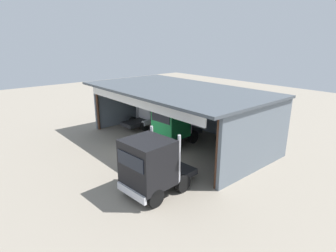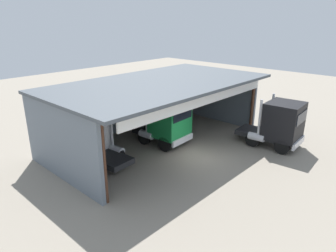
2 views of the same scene
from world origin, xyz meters
name	(u,v)px [view 2 (image 2 of 2)]	position (x,y,z in m)	size (l,w,h in m)	color
ground_plane	(198,157)	(0.00, 0.00, 0.00)	(80.00, 80.00, 0.00)	gray
workshop_shed	(149,98)	(0.00, 4.76, 3.44)	(16.36, 9.16, 4.85)	slate
truck_white_left_bay	(91,138)	(-5.27, 4.90, 1.68)	(2.67, 4.88, 3.24)	white
truck_green_center_bay	(167,121)	(0.25, 3.14, 1.89)	(2.83, 4.55, 3.56)	#197F3D
truck_black_right_bay	(280,124)	(5.57, -3.21, 1.83)	(2.95, 4.81, 3.70)	black
oil_drum	(179,113)	(5.96, 6.86, 0.43)	(0.58, 0.58, 0.86)	#194CB2
tool_cart	(180,112)	(6.17, 6.90, 0.50)	(0.90, 0.60, 1.00)	red
traffic_cone	(251,138)	(5.19, -1.26, 0.28)	(0.36, 0.36, 0.56)	orange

